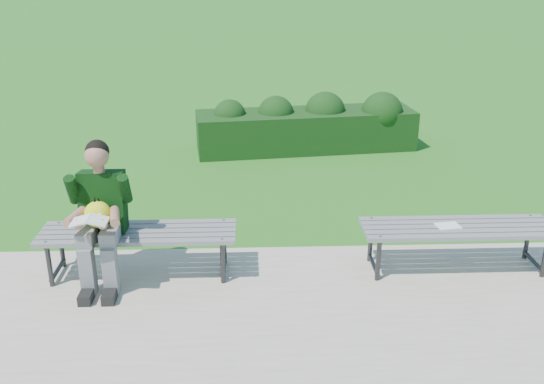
# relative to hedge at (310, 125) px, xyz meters

# --- Properties ---
(ground) EXTENTS (80.00, 80.00, 0.00)m
(ground) POSITION_rel_hedge_xyz_m (-0.55, -3.49, -0.39)
(ground) COLOR #2F7D19
(ground) RESTS_ON ground
(walkway) EXTENTS (30.00, 3.50, 0.02)m
(walkway) POSITION_rel_hedge_xyz_m (-0.55, -5.24, -0.38)
(walkway) COLOR #A9A58F
(walkway) RESTS_ON ground
(hedge) EXTENTS (3.44, 1.25, 0.89)m
(hedge) POSITION_rel_hedge_xyz_m (0.00, 0.00, 0.00)
(hedge) COLOR #1C4114
(hedge) RESTS_ON ground
(bench_left) EXTENTS (1.80, 0.50, 0.46)m
(bench_left) POSITION_rel_hedge_xyz_m (-1.99, -4.01, 0.03)
(bench_left) COLOR slate
(bench_left) RESTS_ON walkway
(bench_right) EXTENTS (1.80, 0.50, 0.46)m
(bench_right) POSITION_rel_hedge_xyz_m (1.00, -4.01, 0.03)
(bench_right) COLOR slate
(bench_right) RESTS_ON walkway
(seated_boy) EXTENTS (0.56, 0.76, 1.31)m
(seated_boy) POSITION_rel_hedge_xyz_m (-2.29, -4.10, 0.33)
(seated_boy) COLOR slate
(seated_boy) RESTS_ON walkway
(paper_sheet) EXTENTS (0.24, 0.19, 0.01)m
(paper_sheet) POSITION_rel_hedge_xyz_m (0.90, -4.01, 0.09)
(paper_sheet) COLOR white
(paper_sheet) RESTS_ON bench_right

